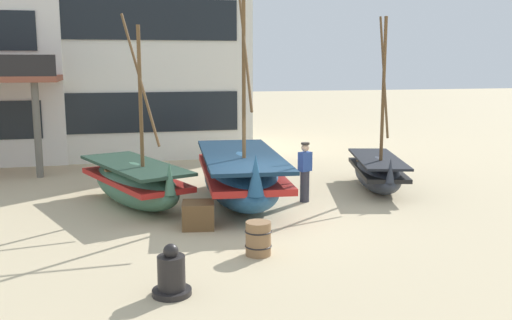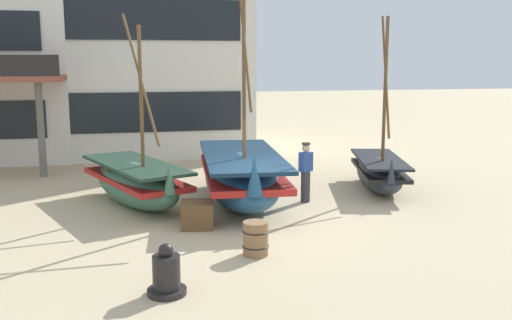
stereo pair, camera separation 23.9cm
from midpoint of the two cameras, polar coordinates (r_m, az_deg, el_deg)
name	(u,v)px [view 1 (the left image)]	position (r m, az deg, el deg)	size (l,w,h in m)	color
ground_plane	(266,223)	(14.16, 0.48, -6.26)	(120.00, 120.00, 0.00)	#CCB78E
fishing_boat_near_left	(135,182)	(16.02, -12.33, -2.17)	(3.00, 4.64, 5.18)	#427056
fishing_boat_centre_large	(241,176)	(15.99, -1.94, -1.56)	(2.54, 5.92, 6.59)	#23517A
fishing_boat_far_right	(377,171)	(18.02, 11.60, -1.10)	(2.21, 4.05, 5.25)	#2D333D
fisherman_by_hull	(305,173)	(16.11, 4.46, -1.26)	(0.42, 0.35, 1.68)	#33333D
capstan_winch	(171,275)	(10.00, -9.10, -11.25)	(0.68, 0.68, 0.90)	black
wooden_barrel	(258,239)	(11.79, -0.35, -7.81)	(0.56, 0.56, 0.70)	olive
cargo_crate	(198,215)	(13.76, -6.26, -5.46)	(0.75, 0.75, 0.62)	brown
harbor_building_main	(143,25)	(26.22, -11.45, 13.02)	(8.60, 7.09, 10.93)	silver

